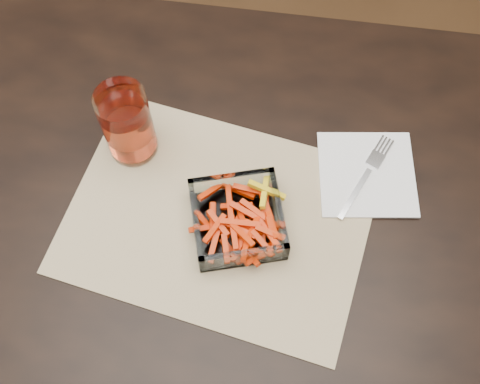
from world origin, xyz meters
name	(u,v)px	position (x,y,z in m)	size (l,w,h in m)	color
dining_table	(213,257)	(0.00, 0.00, 0.66)	(1.60, 0.90, 0.75)	black
placemat	(218,218)	(0.01, 0.03, 0.75)	(0.45, 0.33, 0.00)	tan
glass_bowl	(238,221)	(0.04, 0.02, 0.77)	(0.16, 0.16, 0.05)	white
tumbler	(128,126)	(-0.15, 0.14, 0.82)	(0.08, 0.08, 0.14)	white
napkin	(367,174)	(0.23, 0.14, 0.76)	(0.15, 0.15, 0.00)	white
fork	(367,174)	(0.23, 0.14, 0.76)	(0.08, 0.16, 0.00)	silver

